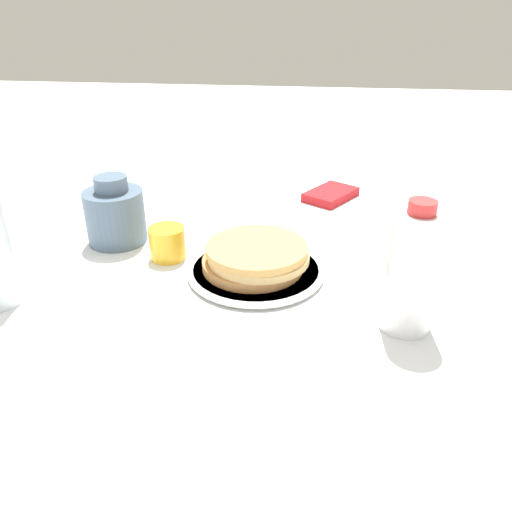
# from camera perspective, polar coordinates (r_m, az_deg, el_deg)

# --- Properties ---
(ground_plane) EXTENTS (4.00, 4.00, 0.00)m
(ground_plane) POSITION_cam_1_polar(r_m,az_deg,el_deg) (0.85, 0.86, -2.12)
(ground_plane) COLOR white
(plate) EXTENTS (0.23, 0.23, 0.01)m
(plate) POSITION_cam_1_polar(r_m,az_deg,el_deg) (0.85, 0.00, -1.56)
(plate) COLOR silver
(plate) RESTS_ON ground_plane
(pancake_stack) EXTENTS (0.17, 0.18, 0.04)m
(pancake_stack) POSITION_cam_1_polar(r_m,az_deg,el_deg) (0.83, -0.05, -0.10)
(pancake_stack) COLOR #B87D46
(pancake_stack) RESTS_ON plate
(juice_glass) EXTENTS (0.06, 0.06, 0.06)m
(juice_glass) POSITION_cam_1_polar(r_m,az_deg,el_deg) (0.90, -10.08, 1.49)
(juice_glass) COLOR yellow
(juice_glass) RESTS_ON ground_plane
(cream_jug) EXTENTS (0.11, 0.11, 0.13)m
(cream_jug) POSITION_cam_1_polar(r_m,az_deg,el_deg) (0.98, -15.81, 4.63)
(cream_jug) COLOR #4C6075
(cream_jug) RESTS_ON ground_plane
(water_bottle_mid) EXTENTS (0.07, 0.07, 0.19)m
(water_bottle_mid) POSITION_cam_1_polar(r_m,az_deg,el_deg) (0.71, 17.39, -1.67)
(water_bottle_mid) COLOR white
(water_bottle_mid) RESTS_ON ground_plane
(napkin) EXTENTS (0.15, 0.14, 0.02)m
(napkin) POSITION_cam_1_polar(r_m,az_deg,el_deg) (1.18, 8.53, 6.96)
(napkin) COLOR red
(napkin) RESTS_ON ground_plane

